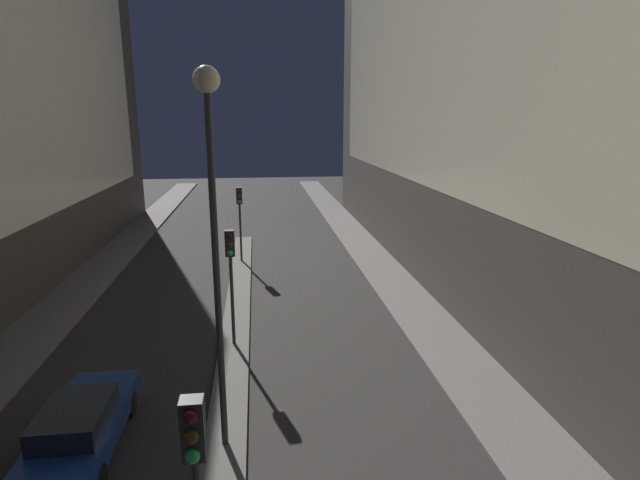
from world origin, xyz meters
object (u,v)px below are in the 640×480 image
Objects in this scene: car_left_lane at (81,427)px; traffic_light_far at (240,207)px; traffic_light_near at (196,470)px; traffic_light_mid at (231,261)px; street_lamp at (212,193)px.

traffic_light_far is at bearing 78.09° from car_left_lane.
traffic_light_near and traffic_light_far have the same top height.
traffic_light_far is (0.00, 10.65, 0.00)m from traffic_light_mid.
street_lamp is (0.00, -5.59, 3.17)m from traffic_light_mid.
street_lamp is at bearing 90.00° from traffic_light_near.
traffic_light_mid is at bearing 90.00° from traffic_light_near.
car_left_lane is at bearing 177.15° from street_lamp.
street_lamp reaches higher than traffic_light_near.
traffic_light_near is 1.00× the size of traffic_light_mid.
traffic_light_near is 6.52m from car_left_lane.
traffic_light_near is 21.09m from traffic_light_far.
traffic_light_far is 0.88× the size of car_left_lane.
car_left_lane is (-3.39, 5.01, -2.43)m from traffic_light_near.
traffic_light_mid is 6.84m from car_left_lane.
traffic_light_near is 1.00× the size of traffic_light_far.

